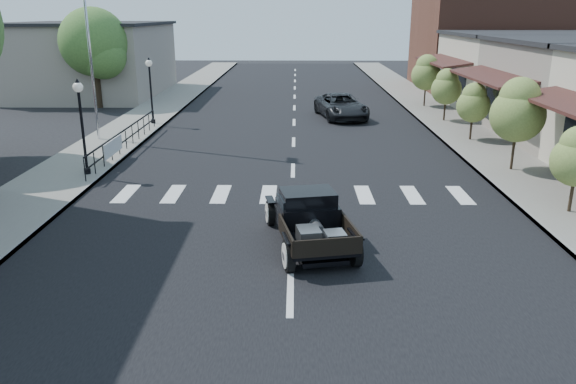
{
  "coord_description": "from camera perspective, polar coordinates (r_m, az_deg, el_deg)",
  "views": [
    {
      "loc": [
        0.11,
        -13.85,
        5.81
      ],
      "look_at": [
        -0.11,
        1.2,
        1.0
      ],
      "focal_mm": 35.0,
      "sensor_mm": 36.0,
      "label": 1
    }
  ],
  "objects": [
    {
      "name": "small_tree_e",
      "position": [
        37.11,
        13.82,
        10.86
      ],
      "size": [
        1.86,
        1.86,
        3.09
      ],
      "primitive_type": null,
      "color": "olive",
      "rests_on": "sidewalk_right"
    },
    {
      "name": "small_tree_a",
      "position": [
        18.46,
        27.15,
        1.89
      ],
      "size": [
        1.49,
        1.49,
        2.49
      ],
      "primitive_type": null,
      "color": "olive",
      "rests_on": "sidewalk_right"
    },
    {
      "name": "small_tree_d",
      "position": [
        32.28,
        15.73,
        9.41
      ],
      "size": [
        1.63,
        1.63,
        2.72
      ],
      "primitive_type": null,
      "color": "olive",
      "rests_on": "sidewalk_right"
    },
    {
      "name": "railing",
      "position": [
        25.5,
        -16.15,
        5.34
      ],
      "size": [
        0.08,
        10.0,
        1.0
      ],
      "primitive_type": null,
      "color": "black",
      "rests_on": "sidewalk_left"
    },
    {
      "name": "road_markings",
      "position": [
        24.55,
        0.55,
        4.03
      ],
      "size": [
        12.0,
        60.0,
        0.06
      ],
      "primitive_type": null,
      "color": "silver",
      "rests_on": "ground"
    },
    {
      "name": "hotrod_pickup",
      "position": [
        14.56,
        2.16,
        -2.71
      ],
      "size": [
        2.75,
        4.52,
        1.46
      ],
      "primitive_type": null,
      "rotation": [
        0.0,
        0.0,
        0.2
      ],
      "color": "black",
      "rests_on": "ground"
    },
    {
      "name": "far_building_right",
      "position": [
        48.42,
        19.97,
        13.97
      ],
      "size": [
        11.0,
        10.0,
        7.0
      ],
      "primitive_type": "cube",
      "color": "brown",
      "rests_on": "ground"
    },
    {
      "name": "sidewalk_left",
      "position": [
        30.65,
        -15.6,
        6.28
      ],
      "size": [
        3.0,
        80.0,
        0.15
      ],
      "primitive_type": "cube",
      "color": "gray",
      "rests_on": "ground"
    },
    {
      "name": "lamp_post_c",
      "position": [
        31.08,
        -13.75,
        9.96
      ],
      "size": [
        0.36,
        0.36,
        3.47
      ],
      "primitive_type": null,
      "color": "black",
      "rests_on": "sidewalk_left"
    },
    {
      "name": "road",
      "position": [
        29.43,
        0.6,
        6.35
      ],
      "size": [
        14.0,
        80.0,
        0.02
      ],
      "primitive_type": "cube",
      "color": "black",
      "rests_on": "ground"
    },
    {
      "name": "small_tree_c",
      "position": [
        27.61,
        18.24,
        7.69
      ],
      "size": [
        1.52,
        1.52,
        2.54
      ],
      "primitive_type": null,
      "color": "olive",
      "rests_on": "sidewalk_right"
    },
    {
      "name": "second_car",
      "position": [
        32.81,
        5.43,
        8.66
      ],
      "size": [
        3.18,
        5.3,
        1.38
      ],
      "primitive_type": "imported",
      "rotation": [
        0.0,
        0.0,
        0.19
      ],
      "color": "black",
      "rests_on": "ground"
    },
    {
      "name": "storefront_far",
      "position": [
        38.99,
        23.74,
        11.02
      ],
      "size": [
        10.0,
        9.0,
        4.5
      ],
      "primitive_type": "cube",
      "color": "beige",
      "rests_on": "ground"
    },
    {
      "name": "small_tree_b",
      "position": [
        22.63,
        22.17,
        6.25
      ],
      "size": [
        2.0,
        2.0,
        3.33
      ],
      "primitive_type": null,
      "color": "olive",
      "rests_on": "sidewalk_right"
    },
    {
      "name": "low_building_left",
      "position": [
        44.62,
        -19.45,
        12.49
      ],
      "size": [
        10.0,
        12.0,
        5.0
      ],
      "primitive_type": "cube",
      "color": "gray",
      "rests_on": "ground"
    },
    {
      "name": "big_tree_far",
      "position": [
        38.1,
        -18.99,
        12.72
      ],
      "size": [
        4.23,
        4.23,
        6.21
      ],
      "primitive_type": null,
      "color": "#436A2D",
      "rests_on": "ground"
    },
    {
      "name": "lamp_post_b",
      "position": [
        21.66,
        -20.16,
        6.19
      ],
      "size": [
        0.36,
        0.36,
        3.47
      ],
      "primitive_type": null,
      "color": "black",
      "rests_on": "sidewalk_left"
    },
    {
      "name": "ground",
      "position": [
        15.02,
        0.35,
        -5.03
      ],
      "size": [
        120.0,
        120.0,
        0.0
      ],
      "primitive_type": "plane",
      "color": "black",
      "rests_on": "ground"
    },
    {
      "name": "sidewalk_right",
      "position": [
        30.59,
        16.83,
        6.16
      ],
      "size": [
        3.0,
        80.0,
        0.15
      ],
      "primitive_type": "cube",
      "color": "gray",
      "rests_on": "ground"
    },
    {
      "name": "banner",
      "position": [
        23.66,
        -17.28,
        3.82
      ],
      "size": [
        0.04,
        2.2,
        0.6
      ],
      "primitive_type": null,
      "color": "silver",
      "rests_on": "sidewalk_left"
    }
  ]
}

